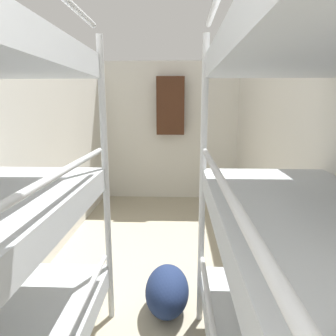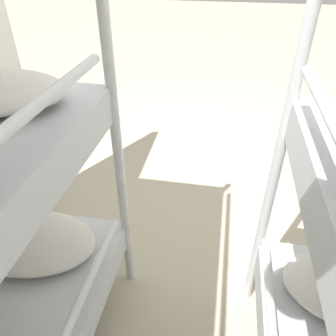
{
  "view_description": "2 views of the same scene",
  "coord_description": "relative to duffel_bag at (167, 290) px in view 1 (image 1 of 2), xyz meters",
  "views": [
    {
      "loc": [
        0.17,
        0.46,
        1.56
      ],
      "look_at": [
        0.05,
        3.7,
        0.87
      ],
      "focal_mm": 32.0,
      "sensor_mm": 36.0,
      "label": 1
    },
    {
      "loc": [
        -0.1,
        1.71,
        1.59
      ],
      "look_at": [
        0.14,
        0.4,
        0.67
      ],
      "focal_mm": 35.0,
      "sensor_mm": 36.0,
      "label": 2
    }
  ],
  "objects": [
    {
      "name": "wall_right",
      "position": [
        1.07,
        0.2,
        0.95
      ],
      "size": [
        0.06,
        5.53,
        2.24
      ],
      "color": "silver",
      "rests_on": "ground_plane"
    },
    {
      "name": "wall_back",
      "position": [
        -0.09,
        2.93,
        0.95
      ],
      "size": [
        2.36,
        0.06,
        2.24
      ],
      "color": "silver",
      "rests_on": "ground_plane"
    },
    {
      "name": "duffel_bag",
      "position": [
        0.0,
        0.0,
        0.0
      ],
      "size": [
        0.33,
        0.52,
        0.33
      ],
      "color": "navy",
      "rests_on": "ground_plane"
    },
    {
      "name": "hanging_coat",
      "position": [
        -0.06,
        2.78,
        1.38
      ],
      "size": [
        0.44,
        0.12,
        0.9
      ],
      "color": "#472819"
    },
    {
      "name": "wall_left",
      "position": [
        -1.24,
        0.2,
        0.95
      ],
      "size": [
        0.06,
        5.53,
        2.24
      ],
      "color": "silver",
      "rests_on": "ground_plane"
    }
  ]
}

